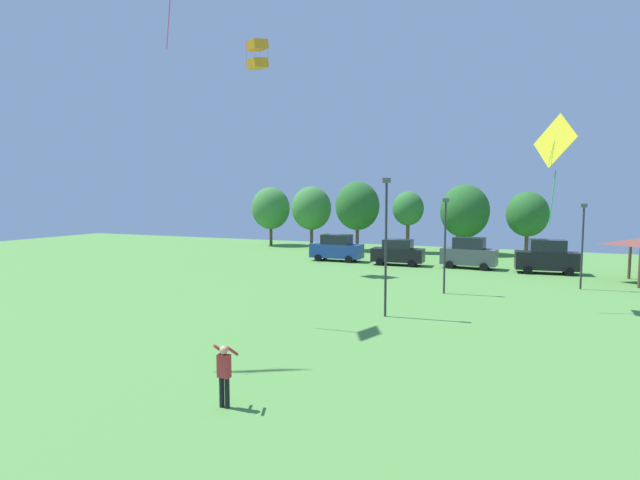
{
  "coord_description": "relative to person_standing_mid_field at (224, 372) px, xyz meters",
  "views": [
    {
      "loc": [
        4.63,
        0.95,
        5.91
      ],
      "look_at": [
        -1.63,
        15.38,
        4.53
      ],
      "focal_mm": 28.0,
      "sensor_mm": 36.0,
      "label": 1
    }
  ],
  "objects": [
    {
      "name": "kite_flying_5",
      "position": [
        -12.14,
        22.64,
        15.68
      ],
      "size": [
        1.73,
        1.76,
        2.23
      ],
      "color": "orange"
    },
    {
      "name": "parked_car_rightmost_in_row",
      "position": [
        8.72,
        30.33,
        0.24
      ],
      "size": [
        4.76,
        2.31,
        2.62
      ],
      "rotation": [
        0.0,
        0.0,
        0.11
      ],
      "color": "black",
      "rests_on": "ground"
    },
    {
      "name": "light_post_1",
      "position": [
        10.59,
        24.07,
        2.09
      ],
      "size": [
        0.36,
        0.2,
        5.45
      ],
      "color": "#2D2D33",
      "rests_on": "ground"
    },
    {
      "name": "kite_flying_9",
      "position": [
        8.57,
        17.05,
        7.55
      ],
      "size": [
        2.0,
        2.15,
        5.81
      ],
      "color": "yellow"
    },
    {
      "name": "light_post_2",
      "position": [
        1.17,
        12.1,
        2.77
      ],
      "size": [
        0.36,
        0.2,
        6.79
      ],
      "color": "#2D2D33",
      "rests_on": "ground"
    },
    {
      "name": "parked_car_leftmost",
      "position": [
        -8.81,
        30.82,
        0.17
      ],
      "size": [
        4.78,
        2.05,
        2.44
      ],
      "rotation": [
        0.0,
        0.0,
        0.02
      ],
      "color": "#234299",
      "rests_on": "ground"
    },
    {
      "name": "treeline_tree_4",
      "position": [
        1.11,
        41.31,
        3.36
      ],
      "size": [
        4.93,
        4.93,
        7.11
      ],
      "color": "brown",
      "rests_on": "ground"
    },
    {
      "name": "treeline_tree_2",
      "position": [
        -10.05,
        40.08,
        3.83
      ],
      "size": [
        4.79,
        4.79,
        7.5
      ],
      "color": "brown",
      "rests_on": "ground"
    },
    {
      "name": "treeline_tree_5",
      "position": [
        7.07,
        40.72,
        3.15
      ],
      "size": [
        3.94,
        3.94,
        6.37
      ],
      "color": "brown",
      "rests_on": "ground"
    },
    {
      "name": "light_post_0",
      "position": [
        2.83,
        19.18,
        2.26
      ],
      "size": [
        0.36,
        0.2,
        5.79
      ],
      "color": "#2D2D33",
      "rests_on": "ground"
    },
    {
      "name": "treeline_tree_3",
      "position": [
        -4.5,
        40.29,
        3.57
      ],
      "size": [
        3.25,
        3.25,
        6.42
      ],
      "color": "brown",
      "rests_on": "ground"
    },
    {
      "name": "treeline_tree_0",
      "position": [
        -21.6,
        41.52,
        3.43
      ],
      "size": [
        4.59,
        4.59,
        7.0
      ],
      "color": "brown",
      "rests_on": "ground"
    },
    {
      "name": "person_standing_mid_field",
      "position": [
        0.0,
        0.0,
        0.0
      ],
      "size": [
        0.52,
        0.52,
        1.82
      ],
      "rotation": [
        0.0,
        0.0,
        0.55
      ],
      "color": "black",
      "rests_on": "ground"
    },
    {
      "name": "treeline_tree_1",
      "position": [
        -15.98,
        41.06,
        3.51
      ],
      "size": [
        4.56,
        4.56,
        7.06
      ],
      "color": "brown",
      "rests_on": "ground"
    },
    {
      "name": "parked_car_third_from_left",
      "position": [
        2.88,
        30.79,
        0.21
      ],
      "size": [
        4.51,
        2.24,
        2.55
      ],
      "rotation": [
        0.0,
        0.0,
        -0.08
      ],
      "color": "#4C5156",
      "rests_on": "ground"
    },
    {
      "name": "parked_car_second_from_left",
      "position": [
        -2.97,
        30.35,
        0.08
      ],
      "size": [
        4.47,
        2.09,
        2.23
      ],
      "rotation": [
        0.0,
        0.0,
        0.04
      ],
      "color": "black",
      "rests_on": "ground"
    }
  ]
}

